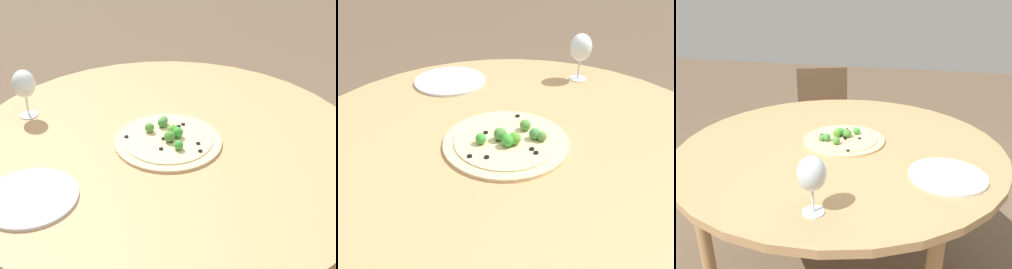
% 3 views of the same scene
% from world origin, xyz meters
% --- Properties ---
extents(dining_table, '(1.36, 1.36, 0.75)m').
position_xyz_m(dining_table, '(0.00, 0.00, 0.69)').
color(dining_table, tan).
rests_on(dining_table, ground_plane).
extents(chair, '(0.52, 0.52, 0.87)m').
position_xyz_m(chair, '(0.96, 0.40, 0.48)').
color(chair, brown).
rests_on(chair, ground_plane).
extents(pizza, '(0.35, 0.35, 0.05)m').
position_xyz_m(pizza, '(0.01, -0.01, 0.76)').
color(pizza, '#DBBC89').
rests_on(pizza, dining_table).
extents(wine_glass, '(0.08, 0.08, 0.18)m').
position_xyz_m(wine_glass, '(-0.52, -0.07, 0.88)').
color(wine_glass, silver).
rests_on(wine_glass, dining_table).
extents(plate_near, '(0.27, 0.27, 0.01)m').
position_xyz_m(plate_near, '(-0.20, -0.44, 0.76)').
color(plate_near, silver).
rests_on(plate_near, dining_table).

